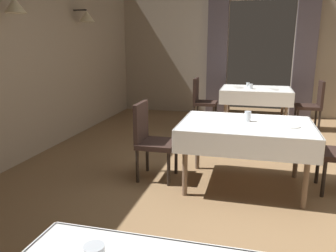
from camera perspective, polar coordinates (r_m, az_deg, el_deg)
The scene contains 13 objects.
ground at distance 3.99m, azimuth 14.54°, elevation -10.43°, with size 10.08×10.08×0.00m, color olive.
wall_back at distance 7.82m, azimuth 15.38°, elevation 12.84°, with size 6.40×0.27×3.00m.
dining_table_mid at distance 3.85m, azimuth 13.08°, elevation -0.69°, with size 1.45×1.06×0.75m.
dining_table_far at distance 6.82m, azimuth 14.68°, elevation 5.46°, with size 1.33×1.01×0.75m.
chair_mid_left at distance 4.04m, azimuth -2.97°, elevation -1.88°, with size 0.44×0.44×0.93m.
chair_far_right at distance 6.89m, azimuth 23.39°, elevation 3.63°, with size 0.44×0.44×0.93m.
chair_far_left at distance 6.80m, azimuth 5.70°, elevation 4.60°, with size 0.44×0.44×0.93m.
plate_mid_a at distance 3.79m, azimuth 20.15°, elevation -0.04°, with size 0.19×0.19×0.01m, color white.
glass_mid_b at distance 3.89m, azimuth 13.37°, elevation 1.60°, with size 0.07×0.07×0.12m, color silver.
glass_far_a at distance 7.03m, azimuth 13.40°, elevation 6.87°, with size 0.07×0.07×0.08m, color silver.
plate_far_b at distance 6.68m, azimuth 17.42°, elevation 5.95°, with size 0.19×0.19×0.01m, color white.
plate_far_c at distance 6.79m, azimuth 11.79°, elevation 6.42°, with size 0.21×0.21×0.01m, color white.
glass_far_d at distance 6.68m, azimuth 13.85°, elevation 6.55°, with size 0.08×0.08×0.10m, color silver.
Camera 1 is at (-0.08, -3.64, 1.62)m, focal length 35.94 mm.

